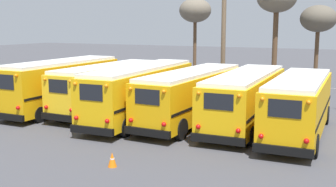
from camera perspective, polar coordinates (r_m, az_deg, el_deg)
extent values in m
plane|color=#424247|center=(24.82, -0.10, -3.63)|extent=(160.00, 160.00, 0.00)
cube|color=#E5A00C|center=(28.31, -14.12, 1.19)|extent=(2.51, 9.51, 2.74)
cube|color=white|center=(28.14, -14.24, 4.15)|extent=(2.31, 9.13, 0.20)
cube|color=black|center=(25.10, -21.06, -2.93)|extent=(2.51, 0.21, 0.36)
cube|color=black|center=(24.80, -21.28, 1.47)|extent=(1.35, 0.04, 0.82)
sphere|color=red|center=(24.32, -19.67, -1.85)|extent=(0.22, 0.22, 0.22)
sphere|color=orange|center=(24.06, -19.90, 2.28)|extent=(0.18, 0.18, 0.18)
cube|color=black|center=(29.15, -15.98, 0.93)|extent=(0.07, 9.31, 0.14)
cube|color=black|center=(27.56, -12.12, 0.62)|extent=(0.07, 9.31, 0.14)
cylinder|color=black|center=(31.86, -11.64, -0.08)|extent=(0.28, 0.93, 0.93)
cylinder|color=black|center=(30.52, -8.21, -0.39)|extent=(0.28, 0.93, 0.93)
cylinder|color=black|center=(26.83, -20.65, -2.24)|extent=(0.28, 0.93, 0.93)
cylinder|color=black|center=(25.22, -17.05, -2.75)|extent=(0.28, 0.93, 0.93)
cube|color=yellow|center=(27.27, -8.04, 0.87)|extent=(2.48, 9.53, 2.44)
cube|color=white|center=(27.10, -8.10, 3.64)|extent=(2.29, 9.15, 0.20)
cube|color=black|center=(23.74, -14.55, -3.15)|extent=(2.39, 0.24, 0.36)
cube|color=black|center=(23.45, -14.68, 0.95)|extent=(1.29, 0.05, 0.73)
sphere|color=red|center=(24.21, -16.19, -1.79)|extent=(0.22, 0.22, 0.22)
sphere|color=orange|center=(23.97, -16.35, 1.85)|extent=(0.18, 0.18, 0.18)
sphere|color=red|center=(23.07, -12.97, -2.20)|extent=(0.22, 0.22, 0.22)
sphere|color=orange|center=(22.82, -13.11, 1.62)|extent=(0.18, 0.18, 0.18)
cube|color=black|center=(27.98, -10.03, 0.66)|extent=(0.16, 9.30, 0.14)
cube|color=black|center=(26.64, -5.93, 0.32)|extent=(0.16, 9.30, 0.14)
cylinder|color=black|center=(30.86, -6.03, -0.09)|extent=(0.30, 1.08, 1.08)
cylinder|color=black|center=(29.75, -2.49, -0.40)|extent=(0.30, 1.08, 1.08)
cylinder|color=black|center=(25.43, -14.43, -2.37)|extent=(0.30, 1.08, 1.08)
cylinder|color=black|center=(24.08, -10.49, -2.88)|extent=(0.30, 1.08, 1.08)
cube|color=#EAAA0F|center=(24.86, -3.58, 0.28)|extent=(2.72, 10.55, 2.61)
cube|color=white|center=(24.68, -3.61, 3.50)|extent=(2.51, 10.12, 0.20)
cube|color=black|center=(20.63, -10.29, -4.94)|extent=(2.39, 0.29, 0.36)
cube|color=black|center=(20.28, -10.40, 0.14)|extent=(1.29, 0.08, 0.78)
sphere|color=red|center=(21.00, -12.34, -3.24)|extent=(0.22, 0.22, 0.22)
sphere|color=orange|center=(20.70, -12.50, 1.28)|extent=(0.18, 0.18, 0.18)
sphere|color=red|center=(20.03, -8.26, -3.73)|extent=(0.22, 0.22, 0.22)
sphere|color=orange|center=(19.72, -8.37, 1.01)|extent=(0.18, 0.18, 0.18)
cube|color=black|center=(25.45, -5.94, 0.01)|extent=(0.39, 10.26, 0.14)
cube|color=black|center=(24.38, -1.10, -0.35)|extent=(0.39, 10.26, 0.14)
cylinder|color=black|center=(29.00, -1.92, -0.72)|extent=(0.32, 1.02, 1.01)
cylinder|color=black|center=(28.14, 2.09, -1.03)|extent=(0.32, 1.02, 1.01)
cylinder|color=black|center=(22.31, -10.70, -3.94)|extent=(0.32, 1.02, 1.01)
cylinder|color=black|center=(21.18, -5.80, -4.54)|extent=(0.32, 1.02, 1.01)
cube|color=#E5A00C|center=(24.08, 3.30, -0.21)|extent=(2.77, 10.13, 2.41)
cube|color=white|center=(23.90, 3.33, 2.87)|extent=(2.56, 9.72, 0.20)
cube|color=black|center=(19.89, -2.84, -5.26)|extent=(2.45, 0.29, 0.36)
cube|color=black|center=(19.56, -2.85, -0.46)|extent=(1.32, 0.08, 0.72)
sphere|color=red|center=(20.23, -5.06, -3.63)|extent=(0.22, 0.22, 0.22)
sphere|color=orange|center=(19.95, -5.13, 0.64)|extent=(0.18, 0.18, 0.18)
sphere|color=red|center=(19.34, -0.58, -4.21)|extent=(0.22, 0.22, 0.22)
sphere|color=orange|center=(19.04, -0.58, 0.26)|extent=(0.18, 0.18, 0.18)
cube|color=black|center=(24.63, 0.74, -0.41)|extent=(0.39, 9.84, 0.14)
cube|color=black|center=(23.64, 5.96, -0.87)|extent=(0.39, 9.84, 0.14)
cylinder|color=black|center=(28.06, 4.38, -1.02)|extent=(0.32, 1.09, 1.08)
cylinder|color=black|center=(27.26, 8.69, -1.40)|extent=(0.32, 1.09, 1.08)
cylinder|color=black|center=(21.57, -3.58, -4.16)|extent=(0.32, 1.09, 1.08)
cylinder|color=black|center=(20.53, 1.77, -4.85)|extent=(0.32, 1.09, 1.08)
cube|color=#EAAA0F|center=(23.65, 10.53, -0.63)|extent=(2.78, 10.35, 2.43)
cube|color=white|center=(23.46, 10.62, 2.54)|extent=(2.57, 9.93, 0.20)
cube|color=black|center=(18.99, 6.73, -6.19)|extent=(2.52, 0.28, 0.36)
cube|color=black|center=(18.63, 6.86, -1.12)|extent=(1.36, 0.07, 0.73)
sphere|color=red|center=(19.14, 4.10, -4.51)|extent=(0.22, 0.22, 0.22)
sphere|color=orange|center=(18.83, 4.16, 0.05)|extent=(0.18, 0.18, 0.18)
sphere|color=red|center=(18.62, 9.48, -5.02)|extent=(0.22, 0.22, 0.22)
sphere|color=orange|center=(18.30, 9.61, -0.33)|extent=(0.18, 0.18, 0.18)
cube|color=black|center=(24.00, 7.63, -0.85)|extent=(0.33, 10.07, 0.14)
cube|color=black|center=(23.43, 13.47, -1.27)|extent=(0.33, 10.07, 0.14)
cylinder|color=black|center=(27.78, 10.02, -1.40)|extent=(0.31, 0.93, 0.92)
cylinder|color=black|center=(27.33, 14.71, -1.74)|extent=(0.31, 0.93, 0.92)
cylinder|color=black|center=(20.58, 4.77, -5.06)|extent=(0.31, 0.93, 0.92)
cylinder|color=black|center=(19.97, 11.06, -5.65)|extent=(0.31, 0.93, 0.92)
cube|color=#E5A00C|center=(22.04, 17.33, -1.52)|extent=(2.62, 9.33, 2.45)
cube|color=white|center=(21.84, 17.49, 1.89)|extent=(2.42, 8.96, 0.20)
cube|color=black|center=(17.77, 15.27, -7.45)|extent=(2.43, 0.26, 0.36)
cube|color=black|center=(17.38, 15.53, -2.00)|extent=(1.31, 0.06, 0.73)
sphere|color=red|center=(17.77, 12.48, -5.68)|extent=(0.22, 0.22, 0.22)
sphere|color=orange|center=(17.44, 12.66, -0.75)|extent=(0.18, 0.18, 0.18)
sphere|color=red|center=(17.52, 18.24, -6.16)|extent=(0.22, 0.22, 0.22)
sphere|color=orange|center=(17.18, 18.50, -1.15)|extent=(0.18, 0.18, 0.18)
cube|color=black|center=(22.24, 14.23, -1.76)|extent=(0.26, 9.09, 0.14)
cube|color=black|center=(21.97, 20.42, -2.20)|extent=(0.26, 9.09, 0.14)
cylinder|color=black|center=(25.63, 15.68, -2.40)|extent=(0.31, 1.03, 1.02)
cylinder|color=black|center=(25.42, 20.64, -2.75)|extent=(0.31, 1.03, 1.02)
cylinder|color=black|center=(19.23, 12.62, -6.14)|extent=(0.31, 1.03, 1.02)
cylinder|color=black|center=(18.94, 19.26, -6.69)|extent=(0.31, 1.03, 1.02)
cylinder|color=brown|center=(32.59, 7.52, 7.67)|extent=(0.35, 0.35, 9.33)
cylinder|color=brown|center=(38.29, 19.42, 4.38)|extent=(0.34, 0.34, 5.22)
ellipsoid|color=#5B5447|center=(38.18, 19.71, 9.53)|extent=(3.02, 3.02, 2.27)
cylinder|color=brown|center=(37.40, 14.25, 5.79)|extent=(0.44, 0.44, 6.88)
cylinder|color=brown|center=(42.39, 3.65, 5.89)|extent=(0.33, 0.33, 6.07)
ellipsoid|color=#6B6051|center=(42.34, 3.70, 11.18)|extent=(3.16, 3.16, 2.37)
cylinder|color=#939399|center=(37.03, -11.02, 1.61)|extent=(0.06, 0.06, 1.40)
cylinder|color=#939399|center=(35.58, -7.72, 1.39)|extent=(0.06, 0.06, 1.40)
cylinder|color=#939399|center=(34.25, -4.16, 1.14)|extent=(0.06, 0.06, 1.40)
cylinder|color=#939399|center=(33.06, -0.32, 0.87)|extent=(0.06, 0.06, 1.40)
cylinder|color=#939399|center=(32.03, 3.78, 0.58)|extent=(0.06, 0.06, 1.40)
cylinder|color=#939399|center=(31.18, 8.13, 0.26)|extent=(0.06, 0.06, 1.40)
cylinder|color=#939399|center=(30.52, 12.70, -0.07)|extent=(0.06, 0.06, 1.40)
cylinder|color=#939399|center=(30.06, 17.43, -0.41)|extent=(0.06, 0.06, 1.40)
cylinder|color=#939399|center=(31.48, 5.95, 1.68)|extent=(22.96, 0.04, 0.04)
cone|color=orange|center=(16.95, -7.57, -8.86)|extent=(0.36, 0.36, 0.60)
cylinder|color=white|center=(16.94, -7.57, -8.76)|extent=(0.17, 0.17, 0.06)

